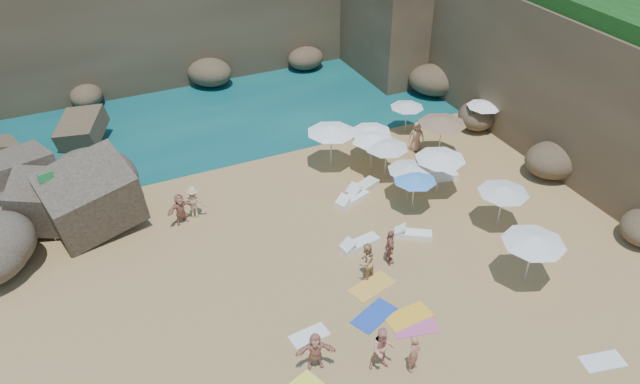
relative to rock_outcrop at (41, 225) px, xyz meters
name	(u,v)px	position (x,y,z in m)	size (l,w,h in m)	color
ground	(307,279)	(9.85, -8.75, 0.00)	(120.00, 120.00, 0.00)	tan
seawater	(151,44)	(9.85, 21.25, 0.00)	(120.00, 120.00, 0.00)	#0C4751
cliff_back	(187,8)	(11.85, 16.25, 4.00)	(44.00, 8.00, 8.00)	brown
cliff_right	(546,52)	(28.85, -0.75, 4.00)	(8.00, 30.00, 8.00)	brown
cliff_corner	(409,0)	(26.85, 11.25, 4.00)	(10.00, 12.00, 8.00)	brown
rock_promontory	(7,158)	(-1.15, 7.25, 0.00)	(12.00, 7.00, 2.00)	brown
rock_outcrop	(41,225)	(0.00, 0.00, 0.00)	(8.14, 6.11, 3.26)	brown
flag_pole	(46,198)	(0.64, -1.54, 2.31)	(0.70, 0.22, 3.62)	silver
parasol_0	(372,137)	(16.48, -2.27, 1.97)	(2.27, 2.27, 2.15)	silver
parasol_1	(371,129)	(16.98, -1.26, 1.86)	(2.14, 2.14, 2.03)	silver
parasol_2	(407,105)	(20.40, 0.63, 1.70)	(1.96, 1.96, 1.85)	silver
parasol_3	(387,145)	(16.76, -3.26, 1.97)	(2.27, 2.27, 2.15)	silver
parasol_4	(485,104)	(24.45, -1.27, 1.76)	(2.03, 2.03, 1.92)	silver
parasol_5	(331,129)	(14.69, -1.08, 2.27)	(2.62, 2.62, 2.47)	silver
parasol_6	(442,120)	(20.51, -2.69, 2.26)	(2.60, 2.60, 2.46)	silver
parasol_7	(441,156)	(18.41, -5.61, 2.18)	(2.51, 2.51, 2.37)	silver
parasol_8	(410,167)	(16.77, -5.46, 1.85)	(2.13, 2.13, 2.02)	silver
parasol_9	(504,189)	(19.47, -9.13, 2.03)	(2.34, 2.34, 2.21)	silver
parasol_10	(415,177)	(16.55, -6.29, 1.82)	(2.10, 2.10, 1.99)	silver
parasol_11	(534,239)	(18.05, -12.74, 2.25)	(2.59, 2.59, 2.45)	silver
lounger_0	(362,188)	(15.11, -3.87, 0.15)	(1.98, 0.66, 0.31)	silver
lounger_1	(438,177)	(19.19, -4.60, 0.16)	(2.05, 0.68, 0.32)	white
lounger_2	(417,170)	(18.59, -3.55, 0.12)	(1.59, 0.53, 0.25)	silver
lounger_3	(352,199)	(14.18, -4.53, 0.15)	(1.87, 0.62, 0.29)	white
lounger_4	(413,234)	(15.43, -8.19, 0.13)	(1.70, 0.57, 0.26)	white
lounger_5	(360,244)	(12.86, -7.81, 0.15)	(1.89, 0.63, 0.29)	white
towel_5	(309,335)	(8.63, -11.70, 0.01)	(1.48, 0.74, 0.03)	white
towel_8	(374,316)	(11.36, -11.84, 0.02)	(1.88, 0.94, 0.03)	#2148B4
towel_9	(415,327)	(12.48, -13.04, 0.02)	(1.75, 0.88, 0.03)	#D4528B
towel_10	(408,316)	(12.56, -12.44, 0.02)	(1.86, 0.93, 0.03)	yellow
towel_12	(372,286)	(12.10, -10.33, 0.02)	(1.95, 0.98, 0.03)	gold
towel_13	(603,361)	(17.76, -17.34, 0.01)	(1.57, 0.78, 0.03)	white
person_stand_1	(366,261)	(12.11, -9.71, 0.88)	(0.85, 0.67, 1.76)	tan
person_stand_2	(194,202)	(6.80, -2.42, 0.84)	(1.08, 0.45, 1.67)	#DBB57C
person_stand_3	(390,247)	(13.52, -9.28, 0.84)	(0.98, 0.41, 1.68)	#A66953
person_stand_4	(417,137)	(19.74, -1.55, 0.87)	(0.85, 0.47, 1.75)	tan
person_stand_5	(180,209)	(6.10, -2.63, 0.79)	(1.47, 0.42, 1.58)	#BE755F
person_lie_3	(315,362)	(8.23, -13.11, 0.21)	(1.43, 1.55, 0.41)	tan
person_lie_4	(413,365)	(11.33, -14.71, 0.19)	(0.57, 1.57, 0.38)	#B07158
person_lie_5	(382,360)	(10.36, -14.16, 0.35)	(0.89, 1.82, 0.69)	tan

